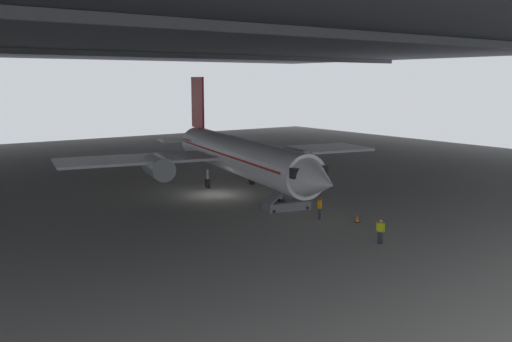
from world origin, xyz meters
name	(u,v)px	position (x,y,z in m)	size (l,w,h in m)	color
ground_plane	(213,195)	(0.00, 0.00, 0.00)	(110.00, 110.00, 0.00)	gray
hangar_structure	(144,38)	(-0.05, 13.76, 14.75)	(121.00, 99.00, 15.38)	#4C4F54
airplane_main	(237,155)	(3.17, 0.84, 3.30)	(32.78, 33.50, 10.66)	white
boarding_stairs	(287,201)	(1.86, -8.45, 0.72)	(4.23, 2.18, 4.49)	slate
crew_worker_near_nose	(380,230)	(0.69, -19.37, 0.92)	(0.37, 0.49, 1.61)	#232838
crew_worker_by_stairs	(320,207)	(1.75, -12.43, 0.99)	(0.49, 0.37, 1.73)	#232838
traffic_cone_orange	(357,218)	(3.53, -14.59, 0.29)	(0.36, 0.36, 0.60)	black
baggage_tug	(261,169)	(10.60, 7.13, 0.53)	(1.59, 2.36, 0.90)	yellow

